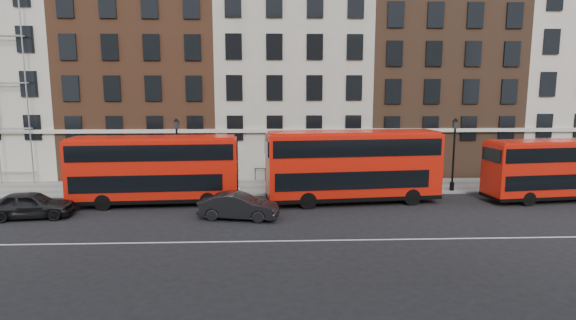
{
  "coord_description": "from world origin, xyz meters",
  "views": [
    {
      "loc": [
        -2.03,
        -23.4,
        7.36
      ],
      "look_at": [
        -0.85,
        5.0,
        3.0
      ],
      "focal_mm": 28.0,
      "sensor_mm": 36.0,
      "label": 1
    }
  ],
  "objects_px": {
    "bus_d": "(557,168)",
    "car_front": "(239,206)",
    "bus_c": "(352,165)",
    "bus_b": "(154,168)",
    "car_rear": "(31,205)"
  },
  "relations": [
    {
      "from": "bus_c",
      "to": "bus_d",
      "type": "distance_m",
      "value": 13.91
    },
    {
      "from": "bus_d",
      "to": "bus_c",
      "type": "bearing_deg",
      "value": 173.24
    },
    {
      "from": "bus_b",
      "to": "car_front",
      "type": "xyz_separation_m",
      "value": [
        5.67,
        -3.55,
        -1.65
      ]
    },
    {
      "from": "car_front",
      "to": "bus_c",
      "type": "bearing_deg",
      "value": -53.13
    },
    {
      "from": "bus_d",
      "to": "car_front",
      "type": "bearing_deg",
      "value": -177.25
    },
    {
      "from": "bus_d",
      "to": "car_front",
      "type": "xyz_separation_m",
      "value": [
        -21.18,
        -3.55,
        -1.46
      ]
    },
    {
      "from": "bus_d",
      "to": "car_rear",
      "type": "height_order",
      "value": "bus_d"
    },
    {
      "from": "bus_b",
      "to": "car_front",
      "type": "bearing_deg",
      "value": -35.51
    },
    {
      "from": "car_rear",
      "to": "car_front",
      "type": "height_order",
      "value": "car_rear"
    },
    {
      "from": "car_rear",
      "to": "bus_d",
      "type": "bearing_deg",
      "value": -91.72
    },
    {
      "from": "bus_b",
      "to": "bus_d",
      "type": "distance_m",
      "value": 26.85
    },
    {
      "from": "bus_b",
      "to": "bus_c",
      "type": "height_order",
      "value": "bus_c"
    },
    {
      "from": "bus_c",
      "to": "bus_d",
      "type": "height_order",
      "value": "bus_c"
    },
    {
      "from": "bus_b",
      "to": "bus_c",
      "type": "distance_m",
      "value": 12.94
    },
    {
      "from": "bus_b",
      "to": "car_front",
      "type": "distance_m",
      "value": 6.89
    }
  ]
}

